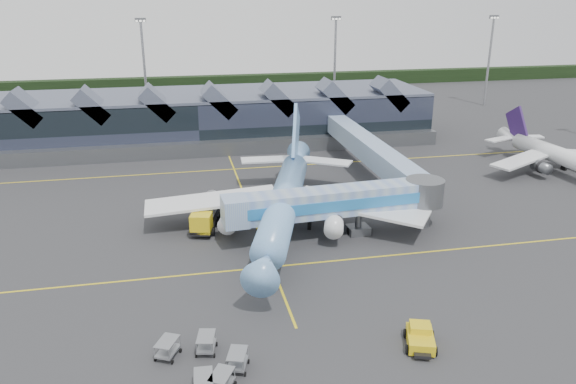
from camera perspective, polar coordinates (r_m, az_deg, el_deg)
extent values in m
plane|color=#2A2B2D|center=(68.24, -2.80, -4.58)|extent=(260.00, 260.00, 0.00)
cube|color=yellow|center=(61.13, -1.61, -7.61)|extent=(120.00, 0.25, 0.01)
cube|color=yellow|center=(94.25, -5.50, 2.33)|extent=(120.00, 0.25, 0.01)
cube|color=yellow|center=(77.37, -3.98, -1.57)|extent=(0.25, 60.00, 0.01)
cube|color=black|center=(173.70, -8.68, 10.92)|extent=(260.00, 4.00, 4.00)
cube|color=black|center=(112.07, -9.32, 7.36)|extent=(90.00, 20.00, 9.00)
cube|color=#50576B|center=(111.17, -9.45, 9.72)|extent=(90.00, 20.00, 0.60)
cube|color=#5A5D62|center=(102.15, -8.90, 4.32)|extent=(90.00, 2.50, 2.60)
cube|color=#50576B|center=(107.05, -25.09, 7.81)|extent=(6.43, 6.00, 6.43)
cube|color=#50576B|center=(105.06, -19.21, 8.38)|extent=(6.43, 6.00, 6.43)
cube|color=#50576B|center=(104.21, -13.15, 8.87)|extent=(6.43, 6.00, 6.43)
cube|color=#50576B|center=(104.51, -7.05, 9.26)|extent=(6.43, 6.00, 6.43)
cube|color=#50576B|center=(105.97, -1.04, 9.55)|extent=(6.43, 6.00, 6.43)
cube|color=#50576B|center=(108.52, 4.76, 9.73)|extent=(6.43, 6.00, 6.43)
cube|color=#50576B|center=(112.10, 10.25, 9.81)|extent=(6.43, 6.00, 6.43)
cylinder|color=gray|center=(134.67, -14.36, 11.88)|extent=(0.56, 0.56, 22.00)
cube|color=#5A5D62|center=(133.72, -14.77, 16.55)|extent=(2.40, 0.50, 0.90)
cylinder|color=gray|center=(140.20, 4.77, 12.70)|extent=(0.56, 0.56, 22.00)
cube|color=#5A5D62|center=(139.29, 4.91, 17.20)|extent=(2.40, 0.50, 0.90)
cylinder|color=gray|center=(154.52, 19.72, 12.30)|extent=(0.56, 0.56, 22.00)
cube|color=#5A5D62|center=(153.69, 20.21, 16.36)|extent=(2.40, 0.50, 0.90)
cylinder|color=#69A2D5|center=(68.24, -0.42, -1.00)|extent=(12.31, 29.11, 3.63)
cone|color=#69A2D5|center=(52.63, -2.45, -7.62)|extent=(4.97, 5.90, 3.63)
cube|color=black|center=(51.72, -2.56, -7.19)|extent=(1.41, 0.73, 0.48)
cone|color=#69A2D5|center=(85.20, 0.89, 3.47)|extent=(5.48, 7.50, 3.63)
cube|color=white|center=(71.12, -7.76, -0.85)|extent=(16.53, 5.59, 1.20)
cube|color=white|center=(69.29, 7.34, -1.39)|extent=(16.58, 14.02, 1.20)
cylinder|color=white|center=(67.79, -5.81, -2.65)|extent=(3.66, 5.48, 2.25)
cylinder|color=white|center=(66.51, 4.70, -3.06)|extent=(3.66, 5.48, 2.25)
cube|color=#69A2D5|center=(82.59, 0.80, 5.66)|extent=(3.20, 8.98, 9.99)
cube|color=white|center=(84.48, -2.21, 3.31)|extent=(7.72, 3.40, 0.24)
cube|color=white|center=(83.74, 3.86, 3.13)|extent=(7.98, 6.46, 0.24)
cylinder|color=#5A5D62|center=(56.90, -1.93, -8.63)|extent=(0.27, 0.27, 2.10)
cylinder|color=#5A5D62|center=(70.83, -2.78, -2.71)|extent=(0.27, 0.27, 2.10)
cylinder|color=#5A5D62|center=(70.22, 2.20, -2.91)|extent=(0.27, 0.27, 2.10)
cylinder|color=black|center=(57.22, -1.92, -9.23)|extent=(0.81, 1.41, 1.34)
cylinder|color=white|center=(101.08, 25.77, 3.38)|extent=(4.64, 19.46, 2.76)
cone|color=white|center=(109.62, 21.68, 5.23)|extent=(3.17, 4.66, 2.76)
cube|color=white|center=(97.63, 22.59, 3.02)|extent=(11.94, 7.88, 0.92)
cylinder|color=#5A5D62|center=(97.57, 24.34, 2.34)|extent=(2.02, 3.46, 1.71)
cube|color=#331C54|center=(108.24, 22.21, 6.38)|extent=(1.02, 6.20, 6.72)
cube|color=white|center=(107.09, 20.65, 5.04)|extent=(5.60, 3.58, 0.23)
cube|color=white|center=(110.97, 23.20, 5.19)|extent=(5.48, 2.67, 0.23)
cylinder|color=#5A5D62|center=(100.68, 24.30, 2.25)|extent=(0.26, 0.26, 1.60)
cylinder|color=#5A5D62|center=(103.79, 26.25, 2.44)|extent=(0.26, 0.26, 1.60)
cube|color=#7995CA|center=(66.76, 4.69, -0.94)|extent=(21.87, 4.78, 3.15)
cube|color=#2575BB|center=(65.30, 5.20, -1.44)|extent=(21.65, 1.67, 1.30)
cube|color=#7995CA|center=(63.79, -5.42, -1.97)|extent=(3.06, 3.66, 3.25)
cylinder|color=#5A5D62|center=(68.74, 7.19, -2.45)|extent=(0.76, 0.76, 4.57)
cube|color=#5A5D62|center=(69.44, 7.13, -3.83)|extent=(2.75, 2.35, 0.98)
cylinder|color=black|center=(69.09, 6.29, -4.01)|extent=(0.50, 1.00, 0.98)
cylinder|color=black|center=(69.89, 7.94, -3.80)|extent=(0.50, 1.00, 0.98)
cylinder|color=#5A5D62|center=(71.62, 13.68, 0.01)|extent=(4.77, 4.77, 3.25)
cylinder|color=#5A5D62|center=(72.41, 13.54, -1.70)|extent=(1.95, 1.95, 4.57)
cube|color=black|center=(71.81, -8.23, -2.83)|extent=(4.65, 9.45, 0.51)
cube|color=gold|center=(68.29, -8.80, -3.11)|extent=(2.92, 2.77, 2.23)
cube|color=black|center=(67.36, -8.96, -2.98)|extent=(2.20, 0.71, 1.01)
cylinder|color=silver|center=(72.41, -8.11, -1.46)|extent=(3.74, 6.28, 2.33)
sphere|color=silver|center=(75.12, -7.70, -0.64)|extent=(2.23, 2.23, 2.23)
sphere|color=silver|center=(69.73, -8.54, -2.33)|extent=(2.23, 2.23, 2.23)
cylinder|color=black|center=(69.43, -9.71, -3.95)|extent=(0.60, 1.07, 1.01)
cylinder|color=black|center=(68.94, -7.65, -4.02)|extent=(0.60, 1.07, 1.01)
cylinder|color=black|center=(72.62, -9.13, -2.83)|extent=(0.60, 1.07, 1.01)
cylinder|color=black|center=(72.14, -7.16, -2.88)|extent=(0.60, 1.07, 1.01)
cylinder|color=black|center=(74.91, -8.75, -2.09)|extent=(0.60, 1.07, 1.01)
cylinder|color=black|center=(74.46, -6.83, -2.13)|extent=(0.60, 1.07, 1.01)
cube|color=gold|center=(49.69, 13.28, -14.34)|extent=(3.12, 3.97, 0.97)
cube|color=gold|center=(49.78, 13.28, -13.28)|extent=(2.14, 2.02, 0.68)
cube|color=black|center=(48.33, 13.49, -15.79)|extent=(1.53, 1.16, 0.29)
cylinder|color=black|center=(48.77, 12.06, -15.37)|extent=(0.52, 0.83, 0.77)
cylinder|color=black|center=(49.06, 14.74, -15.38)|extent=(0.52, 0.83, 0.77)
cylinder|color=black|center=(50.68, 11.84, -13.87)|extent=(0.52, 0.83, 0.77)
cylinder|color=black|center=(50.96, 14.40, -13.89)|extent=(0.52, 0.83, 0.77)
cube|color=gray|center=(48.36, -8.29, -15.22)|extent=(1.80, 2.41, 0.15)
cube|color=gray|center=(47.83, -8.35, -14.30)|extent=(1.80, 2.41, 0.08)
cylinder|color=black|center=(49.11, -7.25, -15.07)|extent=(0.19, 0.37, 0.36)
cube|color=gray|center=(46.23, -5.15, -16.93)|extent=(1.97, 2.49, 0.15)
cube|color=gray|center=(45.68, -5.19, -15.98)|extent=(1.97, 2.49, 0.08)
cylinder|color=black|center=(46.96, -4.02, -16.79)|extent=(0.22, 0.38, 0.36)
cube|color=gray|center=(48.32, -12.12, -15.52)|extent=(2.20, 2.56, 0.15)
cube|color=gray|center=(47.79, -12.20, -14.60)|extent=(2.20, 2.56, 0.08)
cylinder|color=black|center=(48.82, -10.86, -15.53)|extent=(0.26, 0.37, 0.36)
cube|color=gray|center=(43.74, -8.61, -17.99)|extent=(1.50, 2.25, 0.08)
cylinder|color=black|center=(45.16, -7.54, -18.64)|extent=(0.14, 0.36, 0.36)
cube|color=gray|center=(44.32, -6.73, -18.85)|extent=(2.24, 2.57, 0.15)
cube|color=gray|center=(43.75, -6.78, -17.89)|extent=(2.24, 2.57, 0.08)
cylinder|color=black|center=(44.89, -5.38, -18.81)|extent=(0.27, 0.37, 0.36)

